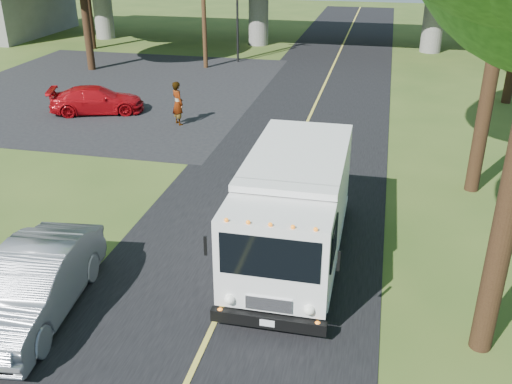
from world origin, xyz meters
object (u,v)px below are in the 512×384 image
(traffic_signal, at_px, (237,9))
(red_sedan, at_px, (97,100))
(pedestrian, at_px, (178,103))
(step_van, at_px, (294,207))
(silver_sedan, at_px, (34,285))

(traffic_signal, xyz_separation_m, red_sedan, (-3.59, -11.91, -2.59))
(red_sedan, height_order, pedestrian, pedestrian)
(traffic_signal, distance_m, red_sedan, 12.70)
(step_van, distance_m, pedestrian, 11.79)
(traffic_signal, relative_size, step_van, 0.80)
(red_sedan, bearing_deg, silver_sedan, -177.42)
(traffic_signal, height_order, silver_sedan, traffic_signal)
(red_sedan, height_order, silver_sedan, silver_sedan)
(step_van, relative_size, silver_sedan, 1.42)
(silver_sedan, xyz_separation_m, pedestrian, (-1.49, 13.30, 0.19))
(red_sedan, relative_size, silver_sedan, 0.91)
(red_sedan, distance_m, pedestrian, 4.29)
(red_sedan, relative_size, pedestrian, 2.22)
(silver_sedan, bearing_deg, step_van, 27.89)
(traffic_signal, relative_size, pedestrian, 2.77)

